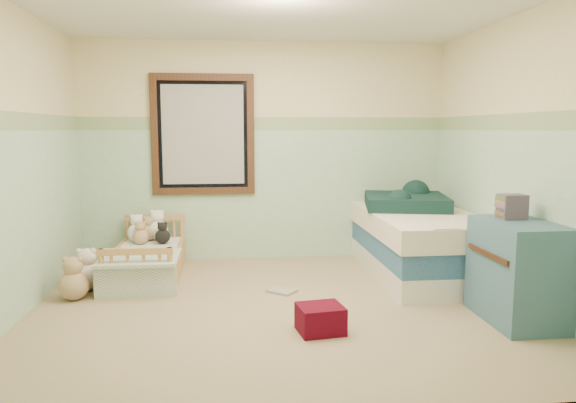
{
  "coord_description": "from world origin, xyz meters",
  "views": [
    {
      "loc": [
        -0.4,
        -4.44,
        1.51
      ],
      "look_at": [
        0.12,
        0.35,
        0.86
      ],
      "focal_mm": 33.53,
      "sensor_mm": 36.0,
      "label": 1
    }
  ],
  "objects": [
    {
      "name": "floor",
      "position": [
        0.0,
        0.0,
        -0.01
      ],
      "size": [
        4.2,
        3.6,
        0.02
      ],
      "primitive_type": "cube",
      "color": "#91815F",
      "rests_on": "ground"
    },
    {
      "name": "ceiling",
      "position": [
        0.0,
        0.0,
        2.51
      ],
      "size": [
        4.2,
        3.6,
        0.02
      ],
      "primitive_type": "cube",
      "color": "silver",
      "rests_on": "wall_back"
    },
    {
      "name": "wall_back",
      "position": [
        0.0,
        1.8,
        1.25
      ],
      "size": [
        4.2,
        0.04,
        2.5
      ],
      "primitive_type": "cube",
      "color": "beige",
      "rests_on": "floor"
    },
    {
      "name": "wall_front",
      "position": [
        0.0,
        -1.8,
        1.25
      ],
      "size": [
        4.2,
        0.04,
        2.5
      ],
      "primitive_type": "cube",
      "color": "beige",
      "rests_on": "floor"
    },
    {
      "name": "wall_left",
      "position": [
        -2.1,
        0.0,
        1.25
      ],
      "size": [
        0.04,
        3.6,
        2.5
      ],
      "primitive_type": "cube",
      "color": "beige",
      "rests_on": "floor"
    },
    {
      "name": "wall_right",
      "position": [
        2.1,
        0.0,
        1.25
      ],
      "size": [
        0.04,
        3.6,
        2.5
      ],
      "primitive_type": "cube",
      "color": "beige",
      "rests_on": "floor"
    },
    {
      "name": "wainscot_mint",
      "position": [
        0.0,
        1.79,
        0.75
      ],
      "size": [
        4.2,
        0.01,
        1.5
      ],
      "primitive_type": "cube",
      "color": "#96BCA2",
      "rests_on": "floor"
    },
    {
      "name": "border_strip",
      "position": [
        0.0,
        1.79,
        1.57
      ],
      "size": [
        4.2,
        0.01,
        0.15
      ],
      "primitive_type": "cube",
      "color": "#3A6945",
      "rests_on": "wall_back"
    },
    {
      "name": "window_frame",
      "position": [
        -0.7,
        1.76,
        1.45
      ],
      "size": [
        1.16,
        0.06,
        1.36
      ],
      "primitive_type": "cube",
      "color": "black",
      "rests_on": "wall_back"
    },
    {
      "name": "window_blinds",
      "position": [
        -0.7,
        1.77,
        1.45
      ],
      "size": [
        0.92,
        0.01,
        1.12
      ],
      "primitive_type": "cube",
      "color": "#B8B8B2",
      "rests_on": "window_frame"
    },
    {
      "name": "toddler_bed_frame",
      "position": [
        -1.26,
        1.05,
        0.09
      ],
      "size": [
        0.67,
        1.33,
        0.17
      ],
      "primitive_type": "cube",
      "color": "#AD754A",
      "rests_on": "floor"
    },
    {
      "name": "toddler_mattress",
      "position": [
        -1.26,
        1.05,
        0.23
      ],
      "size": [
        0.61,
        1.28,
        0.12
      ],
      "primitive_type": "cube",
      "color": "white",
      "rests_on": "toddler_bed_frame"
    },
    {
      "name": "patchwork_quilt",
      "position": [
        -1.26,
        0.64,
        0.31
      ],
      "size": [
        0.72,
        0.67,
        0.03
      ],
      "primitive_type": "cube",
      "color": "#7E9DCD",
      "rests_on": "toddler_mattress"
    },
    {
      "name": "plush_bed_brown",
      "position": [
        -1.41,
        1.55,
        0.39
      ],
      "size": [
        0.19,
        0.19,
        0.19
      ],
      "primitive_type": "sphere",
      "color": "brown",
      "rests_on": "toddler_mattress"
    },
    {
      "name": "plush_bed_white",
      "position": [
        -1.21,
        1.55,
        0.4
      ],
      "size": [
        0.23,
        0.23,
        0.23
      ],
      "primitive_type": "sphere",
      "color": "white",
      "rests_on": "toddler_mattress"
    },
    {
      "name": "plush_bed_tan",
      "position": [
        -1.36,
        1.33,
        0.38
      ],
      "size": [
        0.17,
        0.17,
        0.17
      ],
      "primitive_type": "sphere",
      "color": "tan",
      "rests_on": "toddler_mattress"
    },
    {
      "name": "plush_bed_dark",
      "position": [
        -1.13,
        1.33,
        0.37
      ],
      "size": [
        0.16,
        0.16,
        0.16
      ],
      "primitive_type": "sphere",
      "color": "black",
      "rests_on": "toddler_mattress"
    },
    {
      "name": "plush_floor_cream",
      "position": [
        -1.75,
        0.66,
        0.14
      ],
      "size": [
        0.27,
        0.27,
        0.27
      ],
      "primitive_type": "sphere",
      "color": "silver",
      "rests_on": "floor"
    },
    {
      "name": "plush_floor_tan",
      "position": [
        -1.8,
        0.38,
        0.13
      ],
      "size": [
        0.27,
        0.27,
        0.27
      ],
      "primitive_type": "sphere",
      "color": "tan",
      "rests_on": "floor"
    },
    {
      "name": "twin_bed_frame",
      "position": [
        1.55,
        0.9,
        0.11
      ],
      "size": [
        1.0,
        2.0,
        0.22
      ],
      "primitive_type": "cube",
      "color": "white",
      "rests_on": "floor"
    },
    {
      "name": "twin_boxspring",
      "position": [
        1.55,
        0.9,
        0.33
      ],
      "size": [
        1.0,
        2.0,
        0.22
      ],
      "primitive_type": "cube",
      "color": "navy",
      "rests_on": "twin_bed_frame"
    },
    {
      "name": "twin_mattress",
      "position": [
        1.55,
        0.9,
        0.55
      ],
      "size": [
        1.04,
        2.04,
        0.22
      ],
      "primitive_type": "cube",
      "color": "beige",
      "rests_on": "twin_boxspring"
    },
    {
      "name": "teal_blanket",
      "position": [
        1.5,
        1.2,
        0.73
      ],
      "size": [
        1.02,
        1.06,
        0.14
      ],
      "primitive_type": "cube",
      "rotation": [
        0.0,
        0.0,
        -0.21
      ],
      "color": "#0D2C2B",
      "rests_on": "twin_mattress"
    },
    {
      "name": "dresser",
      "position": [
        1.84,
        -0.54,
        0.4
      ],
      "size": [
        0.5,
        0.8,
        0.8
      ],
      "primitive_type": "cube",
      "color": "#3C6173",
      "rests_on": "floor"
    },
    {
      "name": "book_stack",
      "position": [
        1.84,
        -0.4,
        0.9
      ],
      "size": [
        0.2,
        0.16,
        0.2
      ],
      "primitive_type": "cube",
      "rotation": [
        0.0,
        0.0,
        0.02
      ],
      "color": "brown",
      "rests_on": "dresser"
    },
    {
      "name": "red_pillow",
      "position": [
        0.26,
        -0.62,
        0.1
      ],
      "size": [
        0.37,
        0.33,
        0.21
      ],
      "primitive_type": "cube",
      "rotation": [
        0.0,
        0.0,
        0.14
      ],
      "color": "maroon",
      "rests_on": "floor"
    },
    {
      "name": "floor_book",
      "position": [
        0.07,
        0.41,
        0.01
      ],
      "size": [
        0.31,
        0.3,
        0.02
      ],
      "primitive_type": "cube",
      "rotation": [
        0.0,
        0.0,
        -0.68
      ],
      "color": "gold",
      "rests_on": "floor"
    },
    {
      "name": "extra_plush_0",
      "position": [
        -1.3,
        1.52,
        0.38
      ],
      "size": [
        0.18,
        0.18,
        0.18
      ],
      "primitive_type": "sphere",
      "color": "tan",
      "rests_on": "toddler_mattress"
    },
    {
      "name": "extra_plush_1",
      "position": [
        -1.42,
        1.47,
        0.39
      ],
      "size": [
        0.2,
        0.2,
        0.2
      ],
      "primitive_type": "sphere",
      "color": "white",
      "rests_on": "toddler_mattress"
    }
  ]
}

